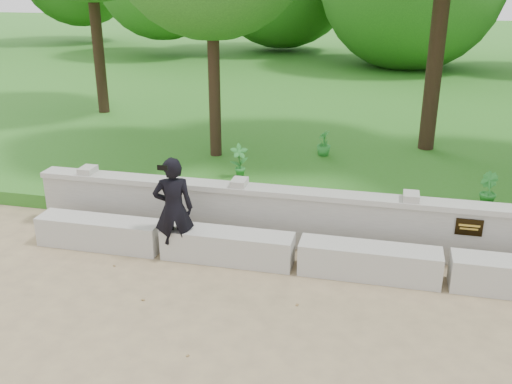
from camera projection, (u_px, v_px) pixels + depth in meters
ground at (457, 376)px, 5.87m from camera, size 80.00×80.00×0.00m
lawn at (418, 96)px, 18.54m from camera, size 40.00×22.00×0.25m
concrete_bench at (446, 270)px, 7.52m from camera, size 11.90×0.45×0.45m
parapet_wall at (444, 231)px, 8.07m from camera, size 12.50×0.35×0.90m
man_main at (174, 209)px, 8.03m from camera, size 0.66×0.61×1.54m
shrub_a at (239, 161)px, 10.73m from camera, size 0.41×0.36×0.65m
shrub_b at (487, 191)px, 9.32m from camera, size 0.37×0.40×0.60m
shrub_d at (324, 143)px, 12.05m from camera, size 0.36×0.38×0.54m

